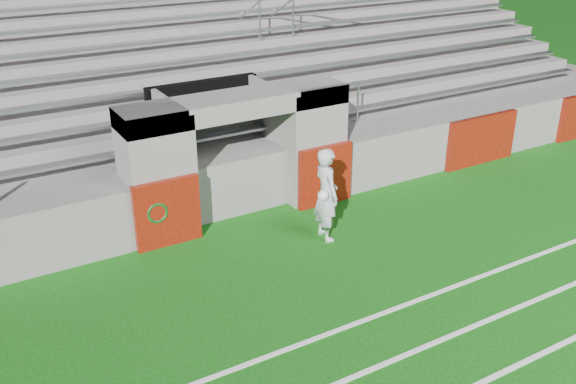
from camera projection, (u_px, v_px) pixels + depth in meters
ground at (331, 290)px, 11.03m from camera, size 90.00×90.00×0.00m
stadium_structure at (161, 95)px, 16.66m from camera, size 26.00×8.48×5.42m
goalkeeper_with_ball at (326, 194)px, 12.36m from camera, size 0.56×0.73×1.88m
hose_coil at (157, 213)px, 12.09m from camera, size 0.51×0.14×0.51m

